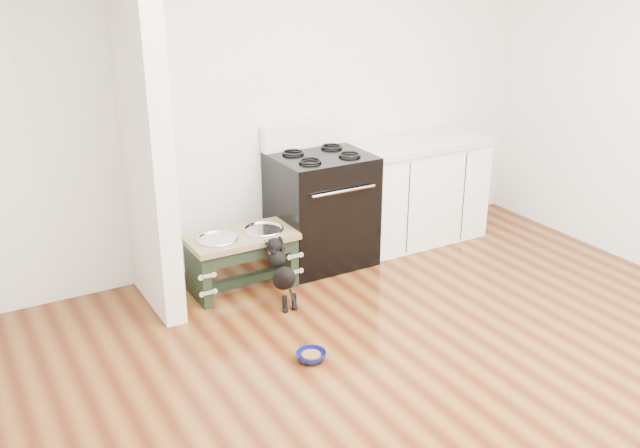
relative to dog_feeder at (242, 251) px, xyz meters
The scene contains 8 objects.
ground 2.10m from the dog_feeder, 74.95° to the right, with size 5.00×5.00×0.00m, color #441D0C.
room_shell 2.45m from the dog_feeder, 74.95° to the right, with size 5.00×5.00×5.00m.
partition_wall 1.22m from the dog_feeder, behind, with size 0.15×0.80×2.70m, color silver.
oven_range 0.82m from the dog_feeder, 11.39° to the left, with size 0.76×0.69×1.14m.
cabinet_run 1.78m from the dog_feeder, ahead, with size 1.24×0.64×0.91m.
dog_feeder is the anchor object (origin of this frame).
puppy 0.41m from the dog_feeder, 68.85° to the right, with size 0.14×0.42×0.50m.
floor_bowl 1.20m from the dog_feeder, 92.40° to the right, with size 0.24×0.24×0.06m.
Camera 1 is at (-2.50, -2.60, 2.48)m, focal length 40.00 mm.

